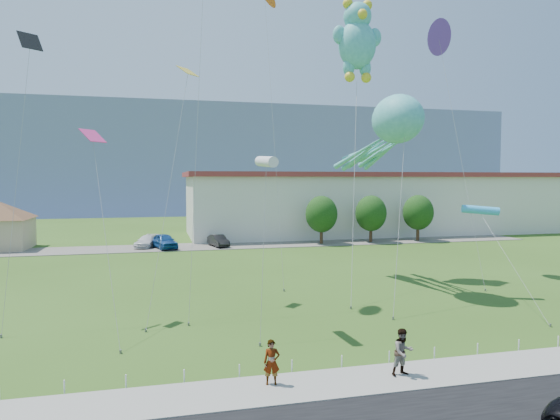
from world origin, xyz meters
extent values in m
plane|color=#2E4E16|center=(0.00, 0.00, 0.00)|extent=(160.00, 160.00, 0.00)
cube|color=gray|center=(0.00, -2.75, 0.05)|extent=(80.00, 2.50, 0.10)
cube|color=#59544C|center=(0.00, 35.00, 0.03)|extent=(70.00, 6.00, 0.06)
cube|color=slate|center=(0.00, 120.00, 12.50)|extent=(160.00, 50.00, 25.00)
cube|color=beige|center=(26.00, 44.00, 3.80)|extent=(60.00, 14.00, 7.60)
cube|color=maroon|center=(26.00, 44.00, 7.90)|extent=(61.00, 15.00, 0.60)
cylinder|color=white|center=(-11.00, -1.30, 0.25)|extent=(0.05, 0.05, 0.50)
cylinder|color=white|center=(-9.00, -1.30, 0.25)|extent=(0.05, 0.05, 0.50)
cylinder|color=white|center=(-7.00, -1.30, 0.25)|extent=(0.05, 0.05, 0.50)
cylinder|color=white|center=(-5.00, -1.30, 0.25)|extent=(0.05, 0.05, 0.50)
cylinder|color=white|center=(-3.00, -1.30, 0.25)|extent=(0.05, 0.05, 0.50)
cylinder|color=white|center=(-1.00, -1.30, 0.25)|extent=(0.05, 0.05, 0.50)
cylinder|color=white|center=(1.00, -1.30, 0.25)|extent=(0.05, 0.05, 0.50)
cylinder|color=white|center=(3.00, -1.30, 0.25)|extent=(0.05, 0.05, 0.50)
cylinder|color=white|center=(5.00, -1.30, 0.25)|extent=(0.05, 0.05, 0.50)
cylinder|color=white|center=(7.00, -1.30, 0.25)|extent=(0.05, 0.05, 0.50)
cylinder|color=white|center=(9.00, -1.30, 0.25)|extent=(0.05, 0.05, 0.50)
cylinder|color=#3F2B19|center=(10.00, 34.00, 1.10)|extent=(0.36, 0.36, 2.20)
ellipsoid|color=#14380F|center=(10.00, 34.00, 3.40)|extent=(3.60, 3.60, 4.14)
cylinder|color=#3F2B19|center=(16.00, 34.00, 1.10)|extent=(0.36, 0.36, 2.20)
ellipsoid|color=#14380F|center=(16.00, 34.00, 3.40)|extent=(3.60, 3.60, 4.14)
cylinder|color=#3F2B19|center=(22.00, 34.00, 1.10)|extent=(0.36, 0.36, 2.20)
ellipsoid|color=#14380F|center=(22.00, 34.00, 3.40)|extent=(3.60, 3.60, 4.14)
imported|color=gray|center=(-4.03, -2.38, 0.89)|extent=(0.63, 0.47, 1.58)
imported|color=gray|center=(0.84, -2.73, 0.97)|extent=(0.92, 0.76, 1.73)
imported|color=silver|center=(-9.01, 35.74, 0.67)|extent=(2.97, 4.56, 1.23)
imported|color=navy|center=(-7.22, 34.20, 0.83)|extent=(3.09, 4.85, 1.54)
imported|color=black|center=(-1.55, 34.42, 0.68)|extent=(2.17, 4.00, 1.25)
ellipsoid|color=teal|center=(6.92, 9.92, 11.09)|extent=(3.06, 3.98, 3.06)
sphere|color=white|center=(6.37, 8.71, 11.41)|extent=(0.48, 0.48, 0.48)
sphere|color=white|center=(7.47, 8.71, 11.41)|extent=(0.48, 0.48, 0.48)
cylinder|color=slate|center=(3.97, 4.31, 0.08)|extent=(0.10, 0.10, 0.16)
cylinder|color=gray|center=(5.45, 6.61, 5.22)|extent=(2.98, 4.64, 10.14)
ellipsoid|color=teal|center=(6.76, 16.23, 17.27)|extent=(2.84, 2.42, 3.55)
sphere|color=teal|center=(6.76, 16.23, 19.35)|extent=(2.08, 2.08, 2.08)
sphere|color=yellow|center=(5.99, 16.23, 20.22)|extent=(0.77, 0.77, 0.77)
sphere|color=yellow|center=(7.52, 16.23, 20.22)|extent=(0.77, 0.77, 0.77)
sphere|color=yellow|center=(6.76, 15.35, 19.24)|extent=(0.77, 0.77, 0.77)
ellipsoid|color=teal|center=(5.34, 16.23, 17.93)|extent=(0.98, 0.70, 1.38)
ellipsoid|color=teal|center=(8.18, 16.23, 17.93)|extent=(0.98, 0.70, 1.38)
ellipsoid|color=teal|center=(6.10, 16.23, 15.63)|extent=(0.87, 0.77, 1.42)
ellipsoid|color=teal|center=(7.42, 16.23, 15.63)|extent=(0.87, 0.77, 1.42)
sphere|color=yellow|center=(6.10, 16.01, 14.86)|extent=(0.77, 0.77, 0.77)
sphere|color=yellow|center=(7.42, 16.01, 14.86)|extent=(0.77, 0.77, 0.77)
cylinder|color=slate|center=(2.65, 6.84, 0.08)|extent=(0.10, 0.10, 0.16)
cylinder|color=gray|center=(4.70, 11.53, 7.40)|extent=(4.14, 9.41, 14.50)
cube|color=black|center=(-14.17, 9.71, 14.48)|extent=(1.29, 1.29, 0.86)
cylinder|color=slate|center=(-14.93, 5.90, 0.08)|extent=(0.10, 0.10, 0.16)
cylinder|color=gray|center=(-14.55, 7.80, 7.22)|extent=(0.79, 3.84, 14.13)
cylinder|color=slate|center=(0.09, 12.04, 0.08)|extent=(0.10, 0.10, 0.16)
cylinder|color=gray|center=(0.33, 16.15, 11.11)|extent=(0.51, 8.25, 21.90)
cone|color=#6831C5|center=(13.54, 16.21, 18.29)|extent=(1.80, 1.33, 1.33)
cylinder|color=slate|center=(12.89, 8.97, 0.08)|extent=(0.10, 0.10, 0.16)
cylinder|color=gray|center=(13.21, 12.59, 9.13)|extent=(0.68, 7.26, 17.94)
cube|color=gold|center=(-5.96, 11.91, 13.81)|extent=(1.29, 1.29, 0.86)
cylinder|color=slate|center=(-8.47, 5.22, 0.08)|extent=(0.10, 0.10, 0.16)
cylinder|color=gray|center=(-7.21, 8.57, 6.88)|extent=(2.55, 6.71, 13.46)
cylinder|color=silver|center=(-2.80, 4.14, 8.14)|extent=(0.50, 2.25, 0.87)
cylinder|color=slate|center=(-3.57, 1.92, 0.08)|extent=(0.10, 0.10, 0.16)
cylinder|color=gray|center=(-3.19, 3.03, 4.05)|extent=(0.81, 2.25, 7.78)
cube|color=#CD2D74|center=(-11.07, 8.63, 9.56)|extent=(1.29, 1.29, 0.86)
cylinder|color=slate|center=(-9.44, 2.40, 0.08)|extent=(0.10, 0.10, 0.16)
cylinder|color=gray|center=(-10.25, 5.52, 4.76)|extent=(1.66, 6.25, 9.22)
cylinder|color=#33A8E6|center=(11.63, 7.96, 5.39)|extent=(0.50, 2.25, 0.87)
cylinder|color=slate|center=(10.96, 1.29, 0.08)|extent=(0.10, 0.10, 0.16)
cylinder|color=gray|center=(11.30, 4.62, 2.67)|extent=(0.70, 6.68, 5.05)
cylinder|color=slate|center=(-6.42, 5.79, 0.08)|extent=(0.10, 0.10, 0.16)
cylinder|color=gray|center=(-5.66, 8.72, 10.37)|extent=(1.55, 5.90, 20.42)
camera|label=1|loc=(-7.83, -19.06, 7.30)|focal=32.00mm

